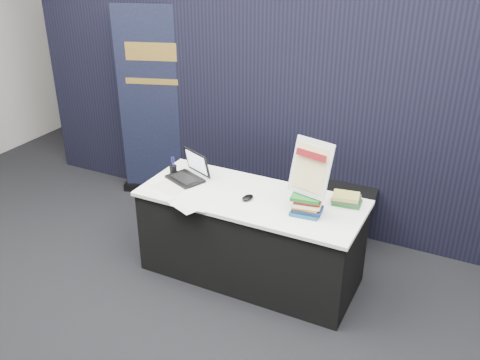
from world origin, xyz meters
The scene contains 15 objects.
floor centered at (0.00, 0.00, 0.00)m, with size 8.00×8.00×0.00m, color black.
wall_back centered at (0.00, 4.00, 1.75)m, with size 8.00×0.02×3.50m, color #A5A29B.
drape_partition centered at (0.00, 1.60, 1.20)m, with size 6.00×0.08×2.40m, color black.
display_table centered at (0.00, 0.55, 0.38)m, with size 1.80×0.75×0.75m.
laptop centered at (-0.63, 0.61, 0.81)m, with size 0.36×0.35×0.23m.
mouse centered at (0.00, 0.49, 0.77)m, with size 0.07×0.11×0.04m, color black.
brochure_left centered at (-0.67, 0.39, 0.75)m, with size 0.27×0.19×0.00m, color silver.
brochure_mid centered at (-0.39, 0.22, 0.75)m, with size 0.29×0.20×0.00m, color silver.
brochure_right centered at (-0.36, 0.25, 0.75)m, with size 0.30×0.21×0.00m, color white.
pen_cup centered at (-0.78, 0.62, 0.79)m, with size 0.06×0.06×0.08m, color black.
book_stack_tall centered at (0.49, 0.48, 0.83)m, with size 0.22×0.18×0.16m.
book_stack_short centered at (0.72, 0.77, 0.79)m, with size 0.22×0.18×0.09m.
info_sign centered at (0.49, 0.51, 1.12)m, with size 0.33×0.19×0.43m.
pullup_banner centered at (-1.54, 1.50, 0.89)m, with size 0.84×0.37×2.00m.
stacking_chair centered at (0.59, 1.42, 0.57)m, with size 0.51×0.51×1.02m.
Camera 1 is at (1.61, -2.84, 2.75)m, focal length 40.00 mm.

